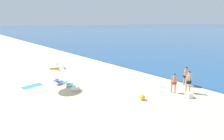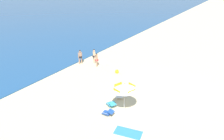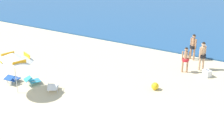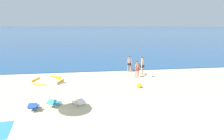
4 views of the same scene
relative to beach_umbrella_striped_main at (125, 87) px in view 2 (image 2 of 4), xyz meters
The scene contains 11 objects.
ground_plane 6.14m from the beach_umbrella_striped_main, 14.12° to the right, with size 800.00×800.00×0.00m, color beige.
beach_umbrella_striped_main is the anchor object (origin of this frame).
lounge_chair_under_umbrella 2.12m from the beach_umbrella_striped_main, 88.71° to the left, with size 0.89×1.01×0.51m.
lounge_chair_beside_umbrella 2.60m from the beach_umbrella_striped_main, 33.97° to the left, with size 0.90×1.03×0.53m.
lounge_chair_facing_sea 2.23m from the beach_umbrella_striped_main, 145.39° to the left, with size 0.60×0.88×0.50m.
person_standing_near_shore 9.94m from the beach_umbrella_striped_main, 45.39° to the left, with size 0.45×0.39×1.61m.
person_standing_beside 11.09m from the beach_umbrella_striped_main, 45.80° to the left, with size 0.44×0.48×1.81m.
person_wading_in 11.53m from the beach_umbrella_striped_main, 54.25° to the left, with size 0.47×0.43×1.75m.
cooler_box 11.07m from the beach_umbrella_striped_main, 40.56° to the left, with size 0.61×0.57×0.43m.
beach_ball 7.65m from the beach_umbrella_striped_main, 32.28° to the left, with size 0.41×0.41×0.41m, color yellow.
beach_towel 3.24m from the beach_umbrella_striped_main, 147.61° to the right, with size 0.90×1.80×0.01m, color #3384BC.
Camera 2 is at (-17.56, -4.27, 8.76)m, focal length 32.55 mm.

